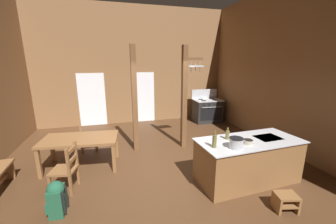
{
  "coord_description": "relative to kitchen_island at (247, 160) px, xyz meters",
  "views": [
    {
      "loc": [
        -0.94,
        -4.07,
        2.5
      ],
      "look_at": [
        0.48,
        0.98,
        1.18
      ],
      "focal_mm": 21.85,
      "sensor_mm": 36.0,
      "label": 1
    }
  ],
  "objects": [
    {
      "name": "glazed_door_back_left",
      "position": [
        -3.41,
        5.01,
        0.57
      ],
      "size": [
        1.0,
        0.01,
        2.05
      ],
      "primitive_type": "cube",
      "color": "white",
      "rests_on": "ground_plane"
    },
    {
      "name": "bottle_short_on_counter",
      "position": [
        -0.42,
        0.17,
        0.56
      ],
      "size": [
        0.08,
        0.08,
        0.25
      ],
      "color": "brown",
      "rests_on": "kitchen_island"
    },
    {
      "name": "stockpot_on_counter",
      "position": [
        -0.51,
        -0.27,
        0.56
      ],
      "size": [
        0.33,
        0.26,
        0.2
      ],
      "color": "#B7BABF",
      "rests_on": "kitchen_island"
    },
    {
      "name": "backpack",
      "position": [
        -3.66,
        -0.01,
        -0.14
      ],
      "size": [
        0.31,
        0.33,
        0.6
      ],
      "color": "#1E5138",
      "rests_on": "ground_plane"
    },
    {
      "name": "dining_table",
      "position": [
        -3.45,
        1.57,
        0.19
      ],
      "size": [
        1.79,
        1.08,
        0.74
      ],
      "color": "brown",
      "rests_on": "ground_plane"
    },
    {
      "name": "glazed_panel_back_right",
      "position": [
        -1.36,
        5.01,
        0.57
      ],
      "size": [
        0.84,
        0.01,
        2.05
      ],
      "primitive_type": "cube",
      "color": "white",
      "rests_on": "ground_plane"
    },
    {
      "name": "bottle_tall_on_counter",
      "position": [
        -0.88,
        -0.13,
        0.59
      ],
      "size": [
        0.08,
        0.08,
        0.33
      ],
      "color": "brown",
      "rests_on": "kitchen_island"
    },
    {
      "name": "stove_range",
      "position": [
        1.16,
        4.26,
        0.02
      ],
      "size": [
        1.16,
        0.84,
        1.32
      ],
      "color": "#252525",
      "rests_on": "ground_plane"
    },
    {
      "name": "ground_plane",
      "position": [
        -1.73,
        0.74,
        -0.51
      ],
      "size": [
        8.23,
        9.34,
        0.1
      ],
      "primitive_type": "cube",
      "color": "#4C301C"
    },
    {
      "name": "wall_back",
      "position": [
        -1.73,
        5.08,
        1.82
      ],
      "size": [
        8.23,
        0.14,
        4.57
      ],
      "primitive_type": "cube",
      "color": "brown",
      "rests_on": "ground_plane"
    },
    {
      "name": "ladderback_chair_near_window",
      "position": [
        -3.43,
        2.56,
        -0.01
      ],
      "size": [
        0.5,
        0.5,
        0.95
      ],
      "color": "brown",
      "rests_on": "ground_plane"
    },
    {
      "name": "step_stool",
      "position": [
        0.08,
        -0.97,
        -0.28
      ],
      "size": [
        0.41,
        0.35,
        0.3
      ],
      "color": "brown",
      "rests_on": "ground_plane"
    },
    {
      "name": "wall_right",
      "position": [
        2.05,
        0.74,
        1.82
      ],
      "size": [
        0.14,
        9.34,
        4.57
      ],
      "primitive_type": "cube",
      "color": "brown",
      "rests_on": "ground_plane"
    },
    {
      "name": "support_post_with_pot_rack",
      "position": [
        -0.64,
        2.08,
        1.13
      ],
      "size": [
        0.66,
        0.26,
        2.92
      ],
      "color": "brown",
      "rests_on": "ground_plane"
    },
    {
      "name": "kitchen_island",
      "position": [
        0.0,
        0.0,
        0.0
      ],
      "size": [
        2.2,
        1.07,
        0.92
      ],
      "color": "brown",
      "rests_on": "ground_plane"
    },
    {
      "name": "mixing_bowl_on_counter",
      "position": [
        -0.15,
        -0.15,
        0.5
      ],
      "size": [
        0.22,
        0.22,
        0.08
      ],
      "color": "#B2A893",
      "rests_on": "kitchen_island"
    },
    {
      "name": "support_post_center",
      "position": [
        -2.07,
        2.19,
        1.0
      ],
      "size": [
        0.14,
        0.14,
        2.92
      ],
      "color": "brown",
      "rests_on": "ground_plane"
    },
    {
      "name": "ladderback_chair_by_post",
      "position": [
        -3.61,
        0.66,
        -0.01
      ],
      "size": [
        0.53,
        0.53,
        0.95
      ],
      "color": "brown",
      "rests_on": "ground_plane"
    }
  ]
}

